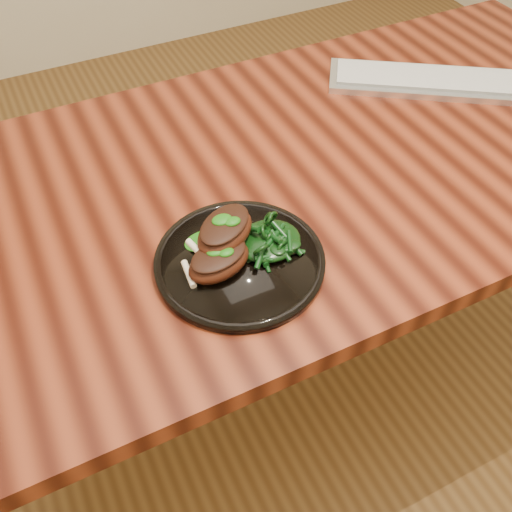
{
  "coord_description": "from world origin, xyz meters",
  "views": [
    {
      "loc": [
        -0.51,
        -0.75,
        1.44
      ],
      "look_at": [
        -0.24,
        -0.21,
        0.78
      ],
      "focal_mm": 40.0,
      "sensor_mm": 36.0,
      "label": 1
    }
  ],
  "objects": [
    {
      "name": "greens_heap",
      "position": [
        -0.21,
        -0.18,
        0.78
      ],
      "size": [
        0.11,
        0.1,
        0.04
      ],
      "color": "black",
      "rests_on": "plate"
    },
    {
      "name": "plate",
      "position": [
        -0.26,
        -0.19,
        0.76
      ],
      "size": [
        0.28,
        0.28,
        0.02
      ],
      "color": "black",
      "rests_on": "desk"
    },
    {
      "name": "lamb_chop_front",
      "position": [
        -0.3,
        -0.2,
        0.79
      ],
      "size": [
        0.12,
        0.09,
        0.05
      ],
      "color": "#451A0D",
      "rests_on": "plate"
    },
    {
      "name": "lamb_chop_back",
      "position": [
        -0.28,
        -0.16,
        0.81
      ],
      "size": [
        0.13,
        0.12,
        0.05
      ],
      "color": "#451A0D",
      "rests_on": "plate"
    },
    {
      "name": "desk",
      "position": [
        0.0,
        0.0,
        0.67
      ],
      "size": [
        1.6,
        0.8,
        0.75
      ],
      "color": "#340E06",
      "rests_on": "ground"
    },
    {
      "name": "herb_smear",
      "position": [
        -0.3,
        -0.13,
        0.77
      ],
      "size": [
        0.07,
        0.05,
        0.0
      ],
      "primitive_type": "ellipsoid",
      "color": "#0D4E08",
      "rests_on": "plate"
    },
    {
      "name": "keyboard",
      "position": [
        0.35,
        0.12,
        0.76
      ],
      "size": [
        0.44,
        0.36,
        0.02
      ],
      "color": "silver",
      "rests_on": "desk"
    }
  ]
}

